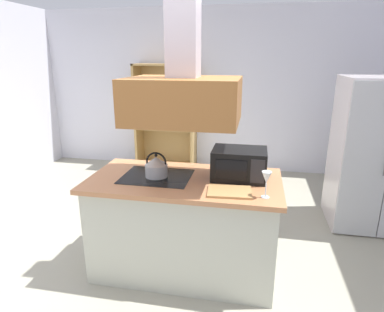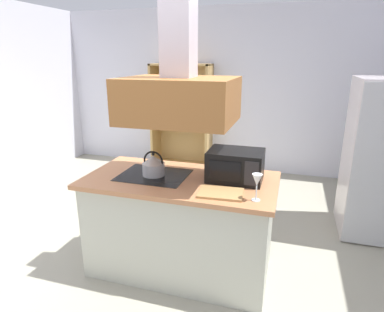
# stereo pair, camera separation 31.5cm
# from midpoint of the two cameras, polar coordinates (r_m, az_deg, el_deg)

# --- Properties ---
(ground_plane) EXTENTS (7.80, 7.80, 0.00)m
(ground_plane) POSITION_cam_midpoint_polar(r_m,az_deg,el_deg) (3.38, -2.01, -17.70)
(ground_plane) COLOR gray
(wall_back) EXTENTS (6.00, 0.12, 2.70)m
(wall_back) POSITION_cam_midpoint_polar(r_m,az_deg,el_deg) (5.73, 7.86, 11.07)
(wall_back) COLOR silver
(wall_back) RESTS_ON ground
(kitchen_island) EXTENTS (1.67, 0.87, 0.90)m
(kitchen_island) POSITION_cam_midpoint_polar(r_m,az_deg,el_deg) (3.05, 1.04, -11.77)
(kitchen_island) COLOR #BABBA9
(kitchen_island) RESTS_ON ground
(range_hood) EXTENTS (0.90, 0.70, 1.30)m
(range_hood) POSITION_cam_midpoint_polar(r_m,az_deg,el_deg) (2.69, 1.19, 12.31)
(range_hood) COLOR #9A5F2E
(dish_cabinet) EXTENTS (1.03, 0.40, 1.80)m
(dish_cabinet) POSITION_cam_midpoint_polar(r_m,az_deg,el_deg) (5.77, -0.16, 5.71)
(dish_cabinet) COLOR tan
(dish_cabinet) RESTS_ON ground
(kettle) EXTENTS (0.20, 0.20, 0.22)m
(kettle) POSITION_cam_midpoint_polar(r_m,az_deg,el_deg) (2.91, -3.64, -1.66)
(kettle) COLOR #B1B4B5
(kettle) RESTS_ON kitchen_island
(cutting_board) EXTENTS (0.36, 0.27, 0.02)m
(cutting_board) POSITION_cam_midpoint_polar(r_m,az_deg,el_deg) (2.57, 8.56, -6.44)
(cutting_board) COLOR #AE824C
(cutting_board) RESTS_ON kitchen_island
(microwave) EXTENTS (0.46, 0.35, 0.26)m
(microwave) POSITION_cam_midpoint_polar(r_m,az_deg,el_deg) (2.84, 10.73, -1.65)
(microwave) COLOR black
(microwave) RESTS_ON kitchen_island
(wine_glass_on_counter) EXTENTS (0.08, 0.08, 0.21)m
(wine_glass_on_counter) POSITION_cam_midpoint_polar(r_m,az_deg,el_deg) (2.46, 14.84, -4.31)
(wine_glass_on_counter) COLOR silver
(wine_glass_on_counter) RESTS_ON kitchen_island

